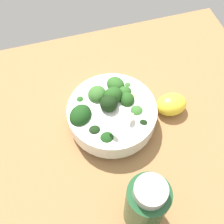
# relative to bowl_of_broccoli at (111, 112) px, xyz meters

# --- Properties ---
(ground_plane) EXTENTS (0.64, 0.64, 0.04)m
(ground_plane) POSITION_rel_bowl_of_broccoli_xyz_m (-0.03, 0.05, -0.06)
(ground_plane) COLOR #996D42
(bowl_of_broccoli) EXTENTS (0.18, 0.17, 0.08)m
(bowl_of_broccoli) POSITION_rel_bowl_of_broccoli_xyz_m (0.00, 0.00, 0.00)
(bowl_of_broccoli) COLOR white
(bowl_of_broccoli) RESTS_ON ground_plane
(lemon_wedge) EXTENTS (0.06, 0.05, 0.04)m
(lemon_wedge) POSITION_rel_bowl_of_broccoli_xyz_m (-0.13, 0.01, -0.02)
(lemon_wedge) COLOR yellow
(lemon_wedge) RESTS_ON ground_plane
(bottle_short) EXTENTS (0.06, 0.06, 0.14)m
(bottle_short) POSITION_rel_bowl_of_broccoli_xyz_m (0.00, 0.19, 0.03)
(bottle_short) COLOR #194723
(bottle_short) RESTS_ON ground_plane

